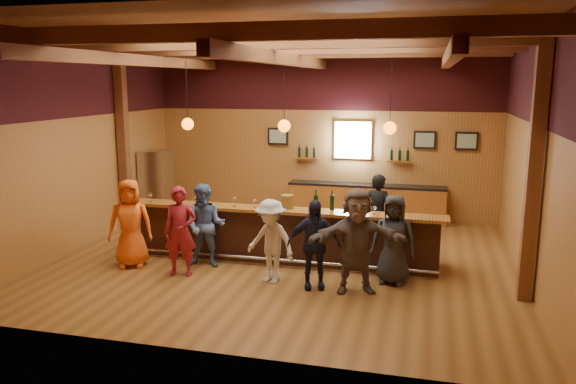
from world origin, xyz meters
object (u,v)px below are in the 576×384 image
object	(u,v)px
customer_orange	(130,223)
customer_denim	(205,226)
ice_bucket	(287,202)
bottle_a	(316,202)
bar_counter	(287,234)
customer_redvest	(180,231)
stainless_fridge	(157,185)
back_bar_cabinet	(366,202)
customer_brown	(357,241)
customer_white	(271,241)
bartender	(378,214)
customer_navy	(314,244)
customer_dark	(393,239)

from	to	relation	value
customer_orange	customer_denim	distance (m)	1.46
ice_bucket	bottle_a	size ratio (longest dim) A/B	0.67
bar_counter	customer_redvest	world-z (taller)	customer_redvest
bar_counter	customer_redvest	bearing A→B (deg)	-139.23
stainless_fridge	back_bar_cabinet	bearing A→B (deg)	11.93
customer_redvest	customer_brown	xyz separation A→B (m)	(3.25, -0.03, 0.06)
customer_denim	customer_white	size ratio (longest dim) A/B	1.08
bartender	ice_bucket	xyz separation A→B (m)	(-1.66, -1.08, 0.40)
customer_redvest	bottle_a	world-z (taller)	customer_redvest
bar_counter	customer_brown	world-z (taller)	customer_brown
back_bar_cabinet	bartender	world-z (taller)	bartender
customer_orange	customer_denim	xyz separation A→B (m)	(1.42, 0.32, -0.04)
back_bar_cabinet	customer_white	world-z (taller)	customer_white
customer_denim	customer_navy	world-z (taller)	customer_denim
customer_dark	bottle_a	size ratio (longest dim) A/B	4.09
ice_bucket	bottle_a	world-z (taller)	bottle_a
back_bar_cabinet	bottle_a	xyz separation A→B (m)	(-0.55, -3.83, 0.79)
customer_redvest	customer_navy	world-z (taller)	customer_redvest
customer_brown	bottle_a	bearing A→B (deg)	112.21
bar_counter	customer_brown	bearing A→B (deg)	-42.60
customer_white	ice_bucket	xyz separation A→B (m)	(0.01, 1.12, 0.48)
customer_navy	bartender	bearing A→B (deg)	53.48
back_bar_cabinet	customer_dark	distance (m)	4.57
customer_denim	bartender	world-z (taller)	bartender
customer_denim	customer_navy	bearing A→B (deg)	-21.62
back_bar_cabinet	customer_dark	xyz separation A→B (m)	(0.99, -4.45, 0.33)
customer_brown	bottle_a	world-z (taller)	customer_brown
back_bar_cabinet	customer_redvest	bearing A→B (deg)	-119.60
customer_white	bottle_a	size ratio (longest dim) A/B	3.86
customer_redvest	customer_denim	bearing A→B (deg)	54.06
customer_white	customer_dark	bearing A→B (deg)	34.55
customer_brown	customer_dark	world-z (taller)	customer_brown
customer_redvest	customer_denim	size ratio (longest dim) A/B	1.02
stainless_fridge	customer_redvest	distance (m)	4.59
customer_dark	bar_counter	bearing A→B (deg)	162.85
stainless_fridge	customer_dark	world-z (taller)	stainless_fridge
customer_redvest	customer_denim	distance (m)	0.62
customer_denim	ice_bucket	distance (m)	1.64
bartender	bottle_a	world-z (taller)	bartender
bar_counter	bartender	size ratio (longest dim) A/B	3.74
customer_white	bartender	distance (m)	2.77
customer_orange	customer_brown	world-z (taller)	customer_brown
customer_redvest	customer_white	distance (m)	1.72
customer_brown	ice_bucket	world-z (taller)	customer_brown
bartender	customer_dark	bearing A→B (deg)	119.39
back_bar_cabinet	ice_bucket	distance (m)	4.06
bar_counter	customer_dark	distance (m)	2.36
customer_redvest	bar_counter	bearing A→B (deg)	29.79
bar_counter	customer_navy	world-z (taller)	customer_navy
bar_counter	back_bar_cabinet	bearing A→B (deg)	71.66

